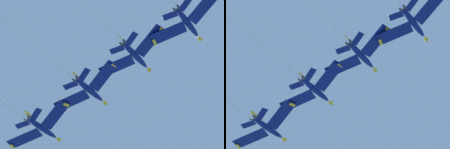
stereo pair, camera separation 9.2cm
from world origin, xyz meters
The scene contains 3 objects.
jet_far_left centered at (41.25, 20.33, 122.16)m, with size 23.55×45.16×26.91m.
jet_inner_left centered at (26.79, 12.60, 124.54)m, with size 22.43×43.20×24.87m.
jet_centre centered at (13.02, 6.38, 125.28)m, with size 23.42×44.21×26.20m.
Camera 2 is at (-11.49, 23.43, 1.70)m, focal length 83.46 mm.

